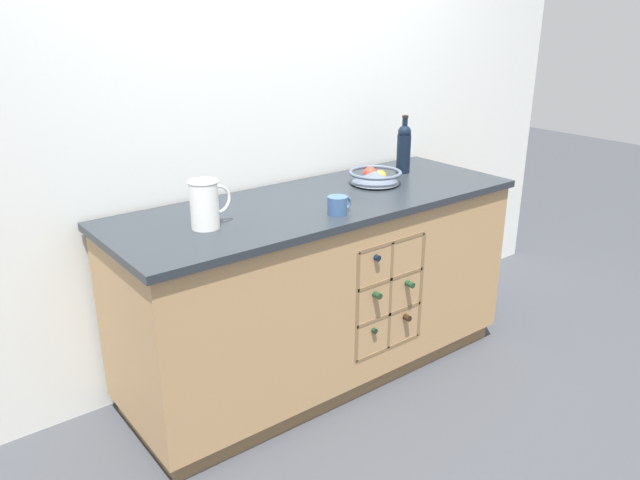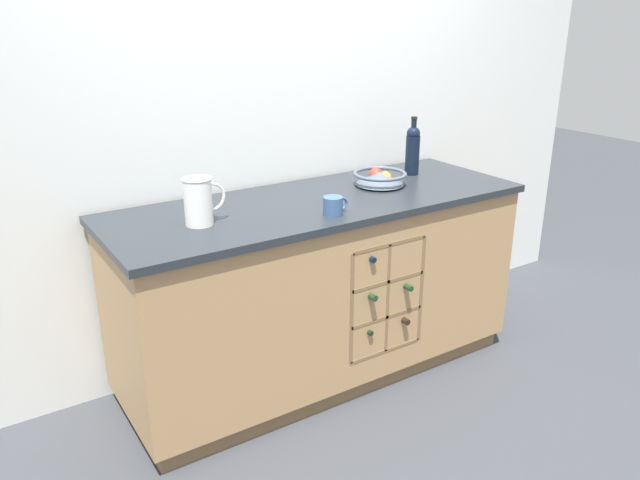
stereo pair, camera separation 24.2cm
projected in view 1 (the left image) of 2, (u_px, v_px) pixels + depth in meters
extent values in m
plane|color=#383A3F|center=(320.00, 370.00, 3.28)|extent=(14.00, 14.00, 0.00)
cube|color=silver|center=(270.00, 116.00, 3.13)|extent=(4.40, 0.06, 2.55)
cube|color=brown|center=(320.00, 363.00, 3.26)|extent=(1.94, 0.61, 0.09)
cube|color=tan|center=(320.00, 284.00, 3.10)|extent=(2.00, 0.67, 0.81)
cube|color=#23282D|center=(320.00, 203.00, 2.96)|extent=(2.04, 0.71, 0.03)
cube|color=brown|center=(376.00, 290.00, 3.02)|extent=(0.42, 0.01, 0.55)
cube|color=brown|center=(350.00, 306.00, 2.86)|extent=(0.02, 0.10, 0.55)
cube|color=brown|center=(414.00, 283.00, 3.10)|extent=(0.02, 0.10, 0.55)
cube|color=brown|center=(381.00, 344.00, 3.08)|extent=(0.42, 0.10, 0.02)
cube|color=brown|center=(383.00, 311.00, 3.01)|extent=(0.42, 0.10, 0.02)
cube|color=brown|center=(384.00, 276.00, 2.95)|extent=(0.42, 0.10, 0.02)
cube|color=brown|center=(386.00, 240.00, 2.88)|extent=(0.42, 0.10, 0.02)
cube|color=brown|center=(383.00, 294.00, 2.98)|extent=(0.02, 0.10, 0.55)
cylinder|color=black|center=(349.00, 317.00, 3.06)|extent=(0.07, 0.21, 0.07)
cylinder|color=black|center=(370.00, 328.00, 2.95)|extent=(0.03, 0.09, 0.03)
cylinder|color=black|center=(382.00, 305.00, 3.17)|extent=(0.08, 0.21, 0.08)
cylinder|color=black|center=(403.00, 316.00, 3.06)|extent=(0.03, 0.09, 0.03)
cylinder|color=#19381E|center=(352.00, 282.00, 2.99)|extent=(0.08, 0.21, 0.08)
cylinder|color=#19381E|center=(373.00, 293.00, 2.87)|extent=(0.03, 0.09, 0.03)
cylinder|color=#19381E|center=(388.00, 274.00, 3.08)|extent=(0.07, 0.19, 0.07)
cylinder|color=#19381E|center=(407.00, 283.00, 2.98)|extent=(0.03, 0.08, 0.03)
cylinder|color=black|center=(351.00, 247.00, 2.93)|extent=(0.07, 0.21, 0.07)
cylinder|color=black|center=(372.00, 256.00, 2.82)|extent=(0.03, 0.09, 0.03)
cylinder|color=#4C5666|center=(375.00, 183.00, 3.20)|extent=(0.12, 0.12, 0.01)
cone|color=#4C5666|center=(375.00, 177.00, 3.18)|extent=(0.25, 0.25, 0.06)
torus|color=#4C5666|center=(375.00, 173.00, 3.18)|extent=(0.27, 0.27, 0.02)
sphere|color=gold|center=(380.00, 176.00, 3.20)|extent=(0.06, 0.06, 0.06)
sphere|color=red|center=(370.00, 173.00, 3.24)|extent=(0.07, 0.07, 0.07)
cylinder|color=white|center=(204.00, 205.00, 2.53)|extent=(0.12, 0.12, 0.20)
torus|color=white|center=(203.00, 182.00, 2.50)|extent=(0.12, 0.12, 0.01)
torus|color=white|center=(218.00, 200.00, 2.56)|extent=(0.12, 0.01, 0.12)
cylinder|color=#385684|center=(337.00, 205.00, 2.72)|extent=(0.09, 0.09, 0.08)
torus|color=#385684|center=(346.00, 203.00, 2.75)|extent=(0.06, 0.01, 0.06)
cylinder|color=black|center=(404.00, 154.00, 3.39)|extent=(0.08, 0.08, 0.21)
sphere|color=black|center=(405.00, 132.00, 3.35)|extent=(0.07, 0.07, 0.07)
cylinder|color=black|center=(405.00, 126.00, 3.34)|extent=(0.03, 0.03, 0.09)
cylinder|color=black|center=(405.00, 116.00, 3.32)|extent=(0.03, 0.03, 0.01)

